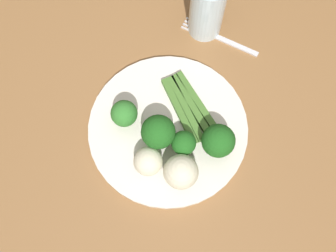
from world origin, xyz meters
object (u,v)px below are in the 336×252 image
Objects in this scene: asparagus_bundle at (188,107)px; fork at (219,38)px; dining_table at (153,115)px; broccoli_outer_edge at (158,132)px; cauliflower_near_center at (181,172)px; plate at (168,128)px; broccoli_front_left at (218,141)px; broccoli_back_right at (124,114)px; broccoli_front at (184,143)px; cauliflower_near_fork at (148,161)px; water_glass at (207,8)px.

asparagus_bundle reaches higher than fork.
fork reaches higher than dining_table.
broccoli_outer_edge reaches higher than asparagus_bundle.
dining_table is 0.23m from cauliflower_near_center.
plate is 4.12× the size of broccoli_front_left.
broccoli_back_right is 0.12m from broccoli_front.
broccoli_front is 0.25m from fork.
broccoli_front_left is at bearing 112.79° from fork.
plate is 0.09m from broccoli_back_right.
broccoli_outer_edge is at bearing 42.66° from cauliflower_near_center.
broccoli_front_left is 0.43× the size of fork.
broccoli_back_right is (-0.07, 0.03, 0.16)m from dining_table.
fork is at bearing -32.00° from broccoli_back_right.
dining_table is 4.07× the size of plate.
broccoli_outer_edge is at bearing 157.50° from plate.
broccoli_front is 0.06m from broccoli_front_left.
fork is (0.17, -0.03, -0.02)m from asparagus_bundle.
water_glass is (0.31, -0.04, 0.02)m from cauliflower_near_fork.
broccoli_back_right is at bearing -104.81° from asparagus_bundle.
broccoli_front is 0.41× the size of water_glass.
cauliflower_near_center is at bearing -148.86° from dining_table.
cauliflower_near_center is (-0.05, -0.01, -0.00)m from broccoli_front.
dining_table is 0.23m from broccoli_front_left.
asparagus_bundle reaches higher than plate.
broccoli_front is at bearing 99.31° from fork.
fork is at bearing -16.08° from broccoli_outer_edge.
broccoli_front_left is at bearing -120.85° from dining_table.
water_glass reaches higher than broccoli_outer_edge.
fork is at bearing 130.50° from asparagus_bundle.
cauliflower_near_fork is (-0.04, 0.05, -0.01)m from broccoli_front.
broccoli_outer_edge reaches higher than broccoli_back_right.
cauliflower_near_center is (-0.06, -0.05, -0.01)m from broccoli_outer_edge.
dining_table is 0.19m from broccoli_outer_edge.
water_glass is at bearing -7.86° from broccoli_outer_edge.
asparagus_bundle is (-0.02, -0.08, 0.13)m from dining_table.
dining_table is at bearing 36.96° from plate.
broccoli_front is 0.05m from cauliflower_near_center.
broccoli_front is at bearing -34.74° from asparagus_bundle.
cauliflower_near_center is at bearing -177.07° from water_glass.
fork is at bearing 8.06° from broccoli_front_left.
water_glass is at bearing -12.66° from fork.
water_glass reaches higher than asparagus_bundle.
water_glass is (0.31, 0.02, 0.02)m from cauliflower_near_center.
broccoli_back_right reaches higher than plate.
broccoli_front is 0.73× the size of broccoli_outer_edge.
broccoli_back_right reaches higher than broccoli_front.
broccoli_front_left is 0.55× the size of water_glass.
broccoli_front_left reaches higher than cauliflower_near_center.
asparagus_bundle is at bearing -178.82° from water_glass.
broccoli_back_right is at bearing 75.54° from broccoli_front.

